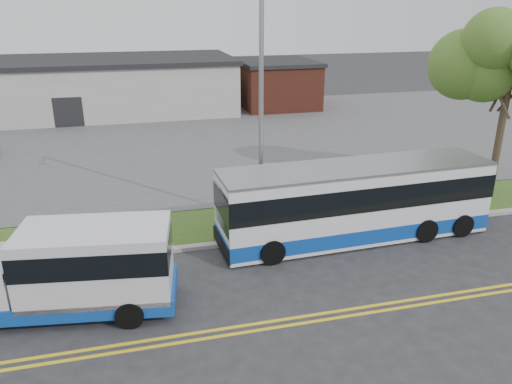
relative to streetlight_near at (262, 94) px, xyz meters
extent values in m
plane|color=#28282B|center=(-3.00, -2.73, -5.23)|extent=(140.00, 140.00, 0.00)
cube|color=yellow|center=(-3.00, -6.58, -5.23)|extent=(70.00, 0.12, 0.01)
cube|color=yellow|center=(-3.00, -6.88, -5.23)|extent=(70.00, 0.12, 0.01)
cube|color=#9E9B93|center=(-3.00, -1.63, -5.16)|extent=(80.00, 0.30, 0.15)
cube|color=#314E1A|center=(-3.00, 0.17, -5.18)|extent=(80.00, 3.30, 0.10)
cube|color=#4C4C4F|center=(-3.00, 14.27, -5.18)|extent=(80.00, 25.00, 0.10)
cube|color=#9E9E99|center=(-9.00, 24.27, -3.23)|extent=(25.00, 10.00, 4.00)
cube|color=black|center=(-9.00, 24.27, -1.06)|extent=(25.40, 10.40, 0.35)
cube|color=black|center=(-9.00, 19.32, -4.13)|extent=(2.00, 0.15, 2.20)
cube|color=brown|center=(7.50, 23.27, -3.43)|extent=(6.00, 7.00, 3.60)
cube|color=black|center=(7.50, 23.27, -1.48)|extent=(6.30, 7.30, 0.30)
cylinder|color=#34241C|center=(11.00, 0.27, -2.75)|extent=(0.32, 0.32, 4.76)
cylinder|color=gray|center=(0.00, 0.07, -0.38)|extent=(0.18, 0.18, 9.50)
cube|color=#0E3E9B|center=(-7.09, -4.57, -4.72)|extent=(6.61, 3.03, 0.47)
cube|color=silver|center=(-6.07, -4.71, -3.64)|extent=(4.39, 2.71, 1.97)
cube|color=black|center=(-6.07, -4.71, -3.31)|extent=(4.41, 2.75, 0.70)
cylinder|color=black|center=(-5.29, -5.85, -4.84)|extent=(0.82, 0.37, 0.79)
cylinder|color=black|center=(-5.00, -3.84, -4.84)|extent=(0.82, 0.37, 0.79)
cube|color=silver|center=(3.06, -2.13, -3.79)|extent=(10.30, 2.72, 2.69)
cube|color=#0E3E9B|center=(3.06, -2.13, -4.72)|extent=(10.32, 2.74, 0.56)
cube|color=black|center=(3.06, -2.13, -3.28)|extent=(10.34, 2.76, 0.88)
cube|color=black|center=(-2.00, -2.33, -3.47)|extent=(0.18, 2.14, 1.49)
cube|color=black|center=(-2.06, -2.33, -4.82)|extent=(0.20, 2.33, 0.46)
cube|color=gray|center=(3.06, -2.13, -2.43)|extent=(10.30, 2.72, 0.11)
cylinder|color=black|center=(-0.51, -3.37, -4.79)|extent=(0.90, 0.33, 0.89)
cylinder|color=black|center=(-0.60, -1.17, -4.79)|extent=(0.90, 0.33, 0.89)
cylinder|color=black|center=(5.52, -3.13, -4.79)|extent=(0.90, 0.33, 0.89)
cylinder|color=black|center=(5.43, -0.94, -4.79)|extent=(0.90, 0.33, 0.89)
cylinder|color=black|center=(7.10, -3.07, -4.79)|extent=(0.90, 0.33, 0.89)
cylinder|color=black|center=(7.01, -0.88, -4.79)|extent=(0.90, 0.33, 0.89)
camera|label=1|loc=(-4.80, -17.90, 3.14)|focal=35.00mm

